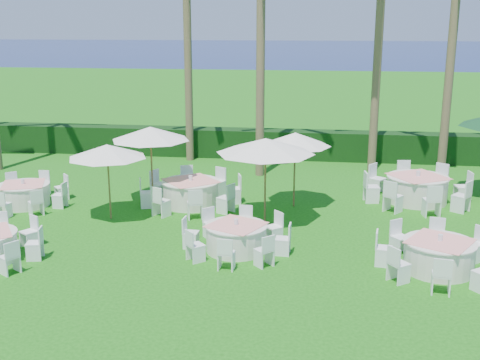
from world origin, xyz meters
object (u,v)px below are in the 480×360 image
Objects in this scene: umbrella_c at (150,134)px; umbrella_d at (295,139)px; banquet_table_b at (236,237)px; banquet_table_d at (24,194)px; banquet_table_c at (439,255)px; umbrella_b at (266,146)px; banquet_table_e at (191,192)px; banquet_table_f at (417,188)px; umbrella_a at (107,151)px.

umbrella_c is 4.56m from umbrella_d.
banquet_table_d is at bearing 157.81° from banquet_table_b.
umbrella_d is at bearing 1.99° from umbrella_c.
umbrella_d reaches higher than banquet_table_c.
banquet_table_c is 5.61m from umbrella_b.
banquet_table_d is 0.89× the size of banquet_table_e.
banquet_table_e is 7.32m from banquet_table_f.
banquet_table_f is 4.41m from umbrella_d.
umbrella_a is at bearing -141.08° from banquet_table_e.
umbrella_d reaches higher than banquet_table_f.
umbrella_c reaches higher than umbrella_a.
banquet_table_e is 3.41m from umbrella_b.
umbrella_b is 1.87m from umbrella_d.
umbrella_b reaches higher than banquet_table_f.
banquet_table_d is at bearing -170.34° from banquet_table_f.
banquet_table_c is at bearing -52.04° from umbrella_d.
banquet_table_e is (5.25, 0.78, 0.05)m from banquet_table_d.
banquet_table_e is 1.34× the size of umbrella_d.
banquet_table_e is at bearing -174.70° from umbrella_d.
umbrella_d is at bearing 5.30° from banquet_table_e.
banquet_table_d is at bearing 164.29° from umbrella_a.
umbrella_c is (-8.49, -1.19, 1.81)m from banquet_table_f.
banquet_table_f is 1.50× the size of umbrella_a.
umbrella_c is (-3.80, 1.54, -0.02)m from umbrella_b.
umbrella_d is at bearing 127.96° from banquet_table_c.
banquet_table_e reaches higher than banquet_table_d.
banquet_table_f is at bearing 30.23° from umbrella_b.
umbrella_b reaches higher than banquet_table_c.
banquet_table_d reaches higher than banquet_table_b.
banquet_table_d is 5.30m from banquet_table_e.
banquet_table_f is at bearing 9.66° from banquet_table_d.
banquet_table_d is (-7.24, 2.95, 0.01)m from banquet_table_b.
banquet_table_e is 3.12m from umbrella_a.
banquet_table_d is 8.76m from umbrella_d.
banquet_table_f is at bearing 17.99° from umbrella_a.
umbrella_a is (-4.07, 2.06, 1.68)m from banquet_table_b.
umbrella_a is at bearing 153.14° from banquet_table_b.
banquet_table_d is at bearing 163.65° from banquet_table_c.
banquet_table_e is 1.38× the size of umbrella_a.
banquet_table_c is 12.64m from banquet_table_d.
umbrella_c is (-8.18, 4.48, 1.87)m from banquet_table_c.
umbrella_b is at bearing -22.11° from umbrella_c.
umbrella_c is (-3.29, 3.88, 1.89)m from banquet_table_b.
umbrella_d is at bearing 72.61° from banquet_table_b.
umbrella_b reaches higher than umbrella_c.
umbrella_d reaches higher than banquet_table_d.
umbrella_b reaches higher than umbrella_a.
banquet_table_f reaches higher than banquet_table_e.
umbrella_d is at bearing 65.96° from umbrella_b.
banquet_table_c is 1.04× the size of banquet_table_d.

